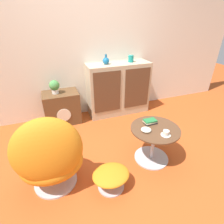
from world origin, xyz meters
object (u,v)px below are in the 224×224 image
tv_console (62,107)px  vase_leftmost (106,61)px  vase_inner_left (131,59)px  egg_chair (50,157)px  ottoman (111,176)px  bowl (146,130)px  teacup (166,133)px  book_stack (150,122)px  potted_plant (54,86)px  coffee_table (154,141)px  sideboard (118,89)px

tv_console → vase_leftmost: 1.13m
vase_inner_left → egg_chair: bearing=-137.8°
ottoman → bowl: bearing=23.0°
egg_chair → bowl: 1.13m
vase_leftmost → teacup: 1.68m
vase_inner_left → book_stack: vase_inner_left is taller
tv_console → potted_plant: bearing=179.3°
tv_console → coffee_table: 1.73m
teacup → vase_inner_left: bearing=80.0°
ottoman → vase_leftmost: (0.51, 1.65, 0.88)m
sideboard → bowl: 1.44m
book_stack → coffee_table: bearing=-88.4°
tv_console → vase_inner_left: bearing=0.2°
ottoman → potted_plant: potted_plant is taller
potted_plant → book_stack: potted_plant is taller
tv_console → ottoman: (0.33, -1.65, -0.12)m
ottoman → book_stack: 0.84m
potted_plant → book_stack: 1.69m
coffee_table → vase_leftmost: bearing=96.7°
coffee_table → bowl: bowl is taller
vase_inner_left → ottoman: bearing=-120.9°
teacup → bowl: (-0.17, 0.16, -0.01)m
ottoman → coffee_table: coffee_table is taller
ottoman → bowl: size_ratio=3.32×
sideboard → coffee_table: (-0.07, -1.41, -0.19)m
tv_console → teacup: 1.90m
sideboard → vase_leftmost: 0.60m
sideboard → bowl: bearing=-98.5°
tv_console → potted_plant: size_ratio=2.62×
vase_inner_left → bowl: 1.58m
egg_chair → vase_inner_left: (1.58, 1.43, 0.60)m
ottoman → bowl: (0.54, 0.23, 0.35)m
sideboard → vase_inner_left: size_ratio=9.64×
egg_chair → vase_inner_left: vase_inner_left is taller
sideboard → book_stack: sideboard is taller
ottoman → teacup: (0.71, 0.07, 0.35)m
book_stack → ottoman: bearing=-151.8°
ottoman → book_stack: (0.67, 0.36, 0.36)m
vase_leftmost → potted_plant: 0.98m
coffee_table → teacup: 0.28m
egg_chair → vase_leftmost: vase_leftmost is taller
egg_chair → coffee_table: bearing=0.7°
egg_chair → ottoman: (0.59, -0.22, -0.27)m
vase_leftmost → ottoman: bearing=-107.2°
sideboard → teacup: size_ratio=10.14×
potted_plant → vase_inner_left: bearing=0.2°
coffee_table → potted_plant: size_ratio=2.69×
sideboard → ottoman: 1.84m
vase_inner_left → tv_console: bearing=-179.8°
ottoman → coffee_table: bearing=19.3°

